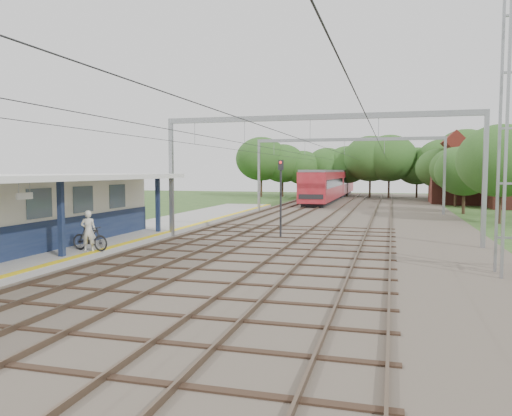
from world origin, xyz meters
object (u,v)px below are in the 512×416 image
(bicycle, at_px, (90,238))
(signal_post, at_px, (281,189))
(train, at_px, (332,183))
(person, at_px, (88,231))

(bicycle, height_order, signal_post, signal_post)
(train, bearing_deg, person, -95.79)
(train, distance_m, signal_post, 41.79)
(person, height_order, signal_post, signal_post)
(bicycle, relative_size, signal_post, 0.42)
(bicycle, relative_size, train, 0.05)
(person, relative_size, bicycle, 0.96)
(bicycle, bearing_deg, train, 1.10)
(bicycle, bearing_deg, signal_post, -32.42)
(person, xyz_separation_m, bicycle, (0.00, 0.11, -0.35))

